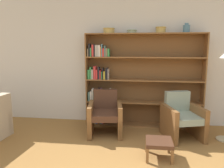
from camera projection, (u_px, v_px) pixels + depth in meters
wall_back at (138, 62)px, 4.76m from camera, size 12.00×0.06×2.75m
bookshelf at (134, 81)px, 4.68m from camera, size 2.46×0.30×1.97m
bowl_cream at (109, 30)px, 4.54m from camera, size 0.25×0.25×0.11m
bowl_sage at (132, 31)px, 4.48m from camera, size 0.21×0.21×0.07m
bowl_copper at (161, 29)px, 4.40m from camera, size 0.22×0.22×0.12m
vase_tall at (186, 29)px, 4.34m from camera, size 0.13×0.13×0.18m
armchair_leather at (105, 114)px, 4.29m from camera, size 0.73×0.76×0.84m
armchair_cushioned at (182, 117)px, 4.10m from camera, size 0.80×0.83×0.84m
footstool at (159, 143)px, 3.34m from camera, size 0.40×0.40×0.29m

